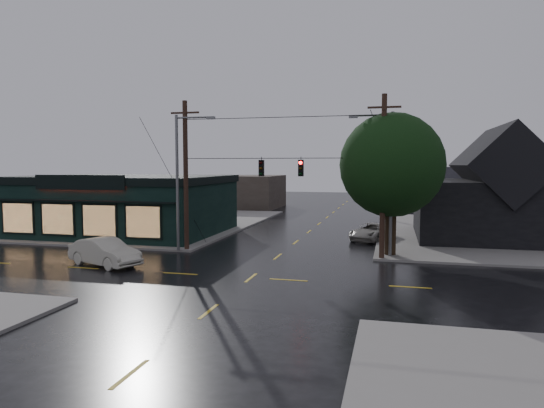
% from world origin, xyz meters
% --- Properties ---
extents(ground_plane, '(160.00, 160.00, 0.00)m').
position_xyz_m(ground_plane, '(0.00, 0.00, 0.00)').
color(ground_plane, black).
extents(sidewalk_nw, '(28.00, 28.00, 0.15)m').
position_xyz_m(sidewalk_nw, '(-20.00, 20.00, 0.07)').
color(sidewalk_nw, gray).
rests_on(sidewalk_nw, ground).
extents(pizza_shop, '(16.30, 12.34, 4.90)m').
position_xyz_m(pizza_shop, '(-15.00, 12.94, 2.56)').
color(pizza_shop, black).
rests_on(pizza_shop, ground).
extents(ne_building, '(12.60, 11.60, 8.75)m').
position_xyz_m(ne_building, '(15.00, 17.00, 4.47)').
color(ne_building, black).
rests_on(ne_building, ground).
extents(corner_tree, '(6.60, 6.60, 9.03)m').
position_xyz_m(corner_tree, '(7.00, 7.74, 5.85)').
color(corner_tree, black).
rests_on(corner_tree, ground).
extents(utility_pole_nw, '(2.00, 0.32, 10.15)m').
position_xyz_m(utility_pole_nw, '(-6.50, 6.50, 0.00)').
color(utility_pole_nw, black).
rests_on(utility_pole_nw, ground).
extents(utility_pole_ne, '(2.00, 0.32, 10.15)m').
position_xyz_m(utility_pole_ne, '(6.50, 6.50, 0.00)').
color(utility_pole_ne, black).
rests_on(utility_pole_ne, ground).
extents(utility_pole_far_a, '(2.00, 0.32, 9.65)m').
position_xyz_m(utility_pole_far_a, '(6.50, 28.00, 0.00)').
color(utility_pole_far_a, black).
rests_on(utility_pole_far_a, ground).
extents(utility_pole_far_b, '(2.00, 0.32, 9.15)m').
position_xyz_m(utility_pole_far_b, '(6.50, 48.00, 0.00)').
color(utility_pole_far_b, black).
rests_on(utility_pole_far_b, ground).
extents(utility_pole_far_c, '(2.00, 0.32, 9.15)m').
position_xyz_m(utility_pole_far_c, '(6.50, 68.00, 0.00)').
color(utility_pole_far_c, black).
rests_on(utility_pole_far_c, ground).
extents(span_signal_assembly, '(13.00, 0.48, 1.23)m').
position_xyz_m(span_signal_assembly, '(0.10, 6.50, 5.70)').
color(span_signal_assembly, black).
rests_on(span_signal_assembly, ground).
extents(streetlight_nw, '(5.40, 0.30, 9.15)m').
position_xyz_m(streetlight_nw, '(-6.80, 5.80, 0.00)').
color(streetlight_nw, slate).
rests_on(streetlight_nw, ground).
extents(streetlight_ne, '(5.40, 0.30, 9.15)m').
position_xyz_m(streetlight_ne, '(7.00, 7.20, 0.00)').
color(streetlight_ne, slate).
rests_on(streetlight_ne, ground).
extents(bg_building_west, '(12.00, 10.00, 4.40)m').
position_xyz_m(bg_building_west, '(-14.00, 40.00, 2.20)').
color(bg_building_west, '#3A302A').
rests_on(bg_building_west, ground).
extents(bg_building_east, '(14.00, 12.00, 5.60)m').
position_xyz_m(bg_building_east, '(16.00, 45.00, 2.80)').
color(bg_building_east, '#2A2A30').
rests_on(bg_building_east, ground).
extents(sedan_cream, '(5.16, 3.34, 1.61)m').
position_xyz_m(sedan_cream, '(-9.17, 0.88, 0.80)').
color(sedan_cream, beige).
rests_on(sedan_cream, ground).
extents(suv_silver, '(3.82, 5.30, 1.34)m').
position_xyz_m(suv_silver, '(5.58, 14.34, 0.67)').
color(suv_silver, '#9E9991').
rests_on(suv_silver, ground).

